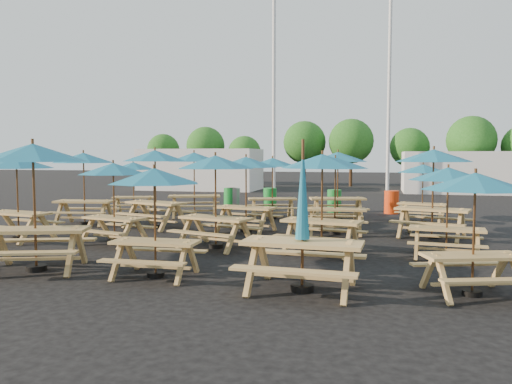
% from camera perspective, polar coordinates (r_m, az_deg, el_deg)
% --- Properties ---
extents(ground, '(120.00, 120.00, 0.00)m').
position_cam_1_polar(ground, '(15.35, -1.34, -4.48)').
color(ground, black).
rests_on(ground, ground).
extents(picnic_unit_1, '(2.24, 2.24, 2.31)m').
position_cam_1_polar(picnic_unit_1, '(14.99, -25.69, 2.51)').
color(picnic_unit_1, tan).
rests_on(picnic_unit_1, ground).
extents(picnic_unit_2, '(2.34, 2.34, 2.43)m').
position_cam_1_polar(picnic_unit_2, '(17.60, -19.11, 3.20)').
color(picnic_unit_2, tan).
rests_on(picnic_unit_2, ground).
extents(picnic_unit_3, '(2.17, 2.17, 2.08)m').
position_cam_1_polar(picnic_unit_3, '(20.37, -13.86, 2.54)').
color(picnic_unit_3, tan).
rests_on(picnic_unit_3, ground).
extents(picnic_unit_4, '(2.72, 2.72, 2.56)m').
position_cam_1_polar(picnic_unit_4, '(10.78, -24.13, 3.25)').
color(picnic_unit_4, tan).
rests_on(picnic_unit_4, ground).
extents(picnic_unit_5, '(2.18, 2.18, 2.14)m').
position_cam_1_polar(picnic_unit_5, '(13.38, -15.99, 1.99)').
color(picnic_unit_5, tan).
rests_on(picnic_unit_5, ground).
extents(picnic_unit_6, '(2.64, 2.64, 2.51)m').
position_cam_1_polar(picnic_unit_6, '(16.19, -11.46, 3.52)').
color(picnic_unit_6, tan).
rests_on(picnic_unit_6, ground).
extents(picnic_unit_7, '(2.63, 2.63, 2.46)m').
position_cam_1_polar(picnic_unit_7, '(18.90, -7.09, 3.51)').
color(picnic_unit_7, tan).
rests_on(picnic_unit_7, ground).
extents(picnic_unit_8, '(1.79, 1.79, 2.09)m').
position_cam_1_polar(picnic_unit_8, '(9.53, -11.54, 1.01)').
color(picnic_unit_8, tan).
rests_on(picnic_unit_8, ground).
extents(picnic_unit_9, '(2.43, 2.43, 2.33)m').
position_cam_1_polar(picnic_unit_9, '(12.40, -4.66, 2.75)').
color(picnic_unit_9, tan).
rests_on(picnic_unit_9, ground).
extents(picnic_unit_10, '(2.27, 2.27, 2.30)m').
position_cam_1_polar(picnic_unit_10, '(15.03, -1.15, 2.87)').
color(picnic_unit_10, tan).
rests_on(picnic_unit_10, ground).
extents(picnic_unit_11, '(2.38, 2.38, 2.25)m').
position_cam_1_polar(picnic_unit_11, '(18.34, 1.90, 2.97)').
color(picnic_unit_11, tan).
rests_on(picnic_unit_11, ground).
extents(picnic_unit_12, '(2.11, 1.87, 2.57)m').
position_cam_1_polar(picnic_unit_12, '(8.46, 5.33, -4.28)').
color(picnic_unit_12, tan).
rests_on(picnic_unit_12, ground).
extents(picnic_unit_13, '(2.33, 2.33, 2.36)m').
position_cam_1_polar(picnic_unit_13, '(11.78, 7.58, 2.78)').
color(picnic_unit_13, tan).
rests_on(picnic_unit_13, ground).
extents(picnic_unit_14, '(2.13, 2.13, 2.27)m').
position_cam_1_polar(picnic_unit_14, '(14.80, 9.06, 2.72)').
color(picnic_unit_14, tan).
rests_on(picnic_unit_14, ground).
extents(picnic_unit_15, '(2.52, 2.52, 2.47)m').
position_cam_1_polar(picnic_unit_15, '(17.88, 9.35, 3.47)').
color(picnic_unit_15, tan).
rests_on(picnic_unit_15, ground).
extents(picnic_unit_16, '(2.16, 2.16, 2.04)m').
position_cam_1_polar(picnic_unit_16, '(8.83, 23.76, 0.28)').
color(picnic_unit_16, tan).
rests_on(picnic_unit_16, ground).
extents(picnic_unit_17, '(1.90, 1.90, 2.06)m').
position_cam_1_polar(picnic_unit_17, '(11.89, 21.10, 1.32)').
color(picnic_unit_17, tan).
rests_on(picnic_unit_17, ground).
extents(picnic_unit_18, '(2.62, 2.62, 2.51)m').
position_cam_1_polar(picnic_unit_18, '(14.77, 19.63, 3.32)').
color(picnic_unit_18, tan).
rests_on(picnic_unit_18, ground).
extents(picnic_unit_19, '(2.08, 2.08, 2.04)m').
position_cam_1_polar(picnic_unit_19, '(18.02, 18.55, 2.15)').
color(picnic_unit_19, tan).
rests_on(picnic_unit_19, ground).
extents(waste_bin_0, '(0.57, 0.57, 0.92)m').
position_cam_1_polar(waste_bin_0, '(21.76, -2.94, -0.74)').
color(waste_bin_0, '#18842C').
rests_on(waste_bin_0, ground).
extents(waste_bin_1, '(0.57, 0.57, 0.92)m').
position_cam_1_polar(waste_bin_1, '(21.77, -2.58, -0.74)').
color(waste_bin_1, gray).
rests_on(waste_bin_1, ground).
extents(waste_bin_2, '(0.57, 0.57, 0.92)m').
position_cam_1_polar(waste_bin_2, '(21.70, 1.61, -0.75)').
color(waste_bin_2, '#18842C').
rests_on(waste_bin_2, ground).
extents(waste_bin_3, '(0.57, 0.57, 0.92)m').
position_cam_1_polar(waste_bin_3, '(20.81, 8.94, -1.01)').
color(waste_bin_3, '#18842C').
rests_on(waste_bin_3, ground).
extents(waste_bin_4, '(0.57, 0.57, 0.92)m').
position_cam_1_polar(waste_bin_4, '(20.70, 15.23, -1.13)').
color(waste_bin_4, '#EC3A0D').
rests_on(waste_bin_4, ground).
extents(mast_0, '(0.20, 0.20, 12.00)m').
position_cam_1_polar(mast_0, '(29.50, 2.07, 11.30)').
color(mast_0, silver).
rests_on(mast_0, ground).
extents(mast_1, '(0.20, 0.20, 12.00)m').
position_cam_1_polar(mast_1, '(30.88, 14.97, 10.84)').
color(mast_1, silver).
rests_on(mast_1, ground).
extents(event_tent_0, '(8.00, 4.00, 2.80)m').
position_cam_1_polar(event_tent_0, '(34.79, -6.32, 2.59)').
color(event_tent_0, silver).
rests_on(event_tent_0, ground).
extents(event_tent_1, '(7.00, 4.00, 2.60)m').
position_cam_1_polar(event_tent_1, '(34.04, 22.32, 2.11)').
color(event_tent_1, silver).
rests_on(event_tent_1, ground).
extents(tree_0, '(2.80, 2.80, 4.24)m').
position_cam_1_polar(tree_0, '(43.79, -10.55, 4.71)').
color(tree_0, '#382314').
rests_on(tree_0, ground).
extents(tree_1, '(3.11, 3.11, 4.72)m').
position_cam_1_polar(tree_1, '(40.93, -5.79, 5.26)').
color(tree_1, '#382314').
rests_on(tree_1, ground).
extents(tree_2, '(2.59, 2.59, 3.93)m').
position_cam_1_polar(tree_2, '(39.68, -1.32, 4.56)').
color(tree_2, '#382314').
rests_on(tree_2, ground).
extents(tree_3, '(3.36, 3.36, 5.09)m').
position_cam_1_polar(tree_3, '(39.80, 5.57, 5.66)').
color(tree_3, '#382314').
rests_on(tree_3, ground).
extents(tree_4, '(3.41, 3.41, 5.17)m').
position_cam_1_polar(tree_4, '(38.98, 10.82, 5.72)').
color(tree_4, '#382314').
rests_on(tree_4, ground).
extents(tree_5, '(2.94, 2.94, 4.45)m').
position_cam_1_polar(tree_5, '(39.40, 17.15, 4.89)').
color(tree_5, '#382314').
rests_on(tree_5, ground).
extents(tree_6, '(3.38, 3.38, 5.13)m').
position_cam_1_polar(tree_6, '(38.08, 23.38, 5.45)').
color(tree_6, '#382314').
rests_on(tree_6, ground).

